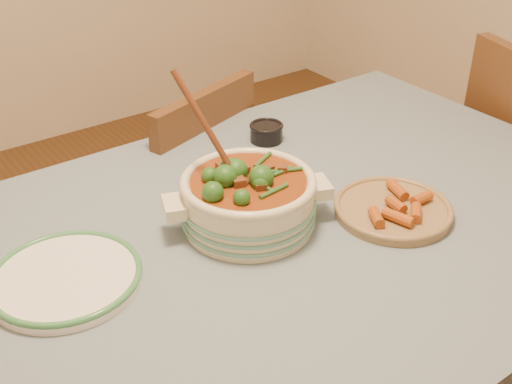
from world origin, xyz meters
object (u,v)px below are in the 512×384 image
dining_table (277,261)px  condiment_bowl (266,131)px  white_plate (66,277)px  chair_far (183,197)px  fried_plate (393,207)px  stew_casserole (248,196)px

dining_table → condiment_bowl: 0.42m
white_plate → chair_far: 0.80m
condiment_bowl → chair_far: 0.41m
fried_plate → chair_far: chair_far is taller
stew_casserole → white_plate: (-0.39, 0.04, -0.06)m
condiment_bowl → white_plate: bearing=-158.7°
fried_plate → chair_far: 0.78m
stew_casserole → condiment_bowl: size_ratio=3.13×
fried_plate → condiment_bowl: bearing=91.0°
condiment_bowl → fried_plate: bearing=-89.0°
white_plate → fried_plate: bearing=-16.1°
stew_casserole → chair_far: 0.68m
white_plate → dining_table: bearing=-11.0°
dining_table → condiment_bowl: bearing=56.5°
stew_casserole → chair_far: size_ratio=0.41×
condiment_bowl → stew_casserole: bearing=-132.3°
dining_table → stew_casserole: (-0.05, 0.04, 0.16)m
condiment_bowl → chair_far: size_ratio=0.13×
stew_casserole → chair_far: (0.15, 0.56, -0.34)m
dining_table → fried_plate: (0.23, -0.11, 0.11)m
stew_casserole → condiment_bowl: stew_casserole is taller
chair_far → condiment_bowl: bearing=95.8°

